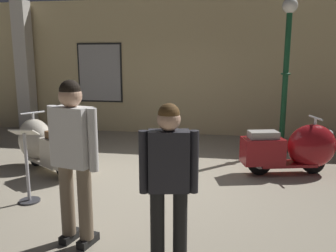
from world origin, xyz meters
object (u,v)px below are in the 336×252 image
Objects in this scene: info_stanchion at (27,172)px; scooter_1 at (297,148)px; visitor_0 at (73,152)px; visitor_1 at (169,176)px; scooter_0 at (43,144)px; lamppost at (286,68)px.

scooter_1 is at bearing 26.08° from info_stanchion.
visitor_0 is 1.67× the size of info_stanchion.
scooter_1 is at bearing -39.51° from visitor_1.
visitor_1 is at bearing 169.63° from scooter_0.
lamppost is 2.97× the size of info_stanchion.
visitor_1 is at bearing -29.00° from info_stanchion.
scooter_1 is 1.06× the size of visitor_1.
visitor_0 is 1.06m from visitor_1.
lamppost reaches higher than scooter_0.
scooter_0 is 0.97× the size of scooter_1.
scooter_0 is 3.69m from visitor_1.
lamppost is 1.97× the size of visitor_1.
visitor_0 reaches higher than visitor_1.
visitor_1 is at bearing -109.91° from lamppost.
scooter_1 is 1.90m from lamppost.
scooter_1 is 1.60× the size of info_stanchion.
visitor_0 is at bearing 159.26° from scooter_0.
info_stanchion is at bearing 50.04° from visitor_1.
lamppost is 1.78× the size of visitor_0.
visitor_1 is (-1.60, -4.43, -0.82)m from lamppost.
info_stanchion is (0.53, -1.34, -0.02)m from scooter_0.
visitor_1 reaches higher than scooter_0.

